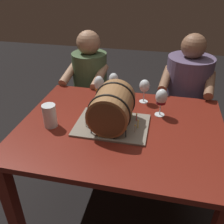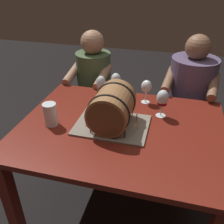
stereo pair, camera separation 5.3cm
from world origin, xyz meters
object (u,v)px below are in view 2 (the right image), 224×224
object	(u,v)px
barrel_cake	(112,109)
wine_glass_rose	(116,80)
beer_pint	(50,115)
dining_table	(120,140)
wine_glass_empty	(146,87)
wine_glass_red	(163,99)
person_seated_left	(94,97)
person_seated_right	(188,105)
wine_glass_amber	(101,84)

from	to	relation	value
barrel_cake	wine_glass_rose	world-z (taller)	barrel_cake
barrel_cake	beer_pint	xyz separation A→B (m)	(-0.37, -0.08, -0.06)
dining_table	barrel_cake	size ratio (longest dim) A/B	2.83
wine_glass_empty	beer_pint	xyz separation A→B (m)	(-0.53, -0.44, -0.06)
wine_glass_red	person_seated_left	size ratio (longest dim) A/B	0.17
wine_glass_rose	person_seated_right	size ratio (longest dim) A/B	0.16
wine_glass_amber	wine_glass_rose	size ratio (longest dim) A/B	1.06
wine_glass_red	dining_table	bearing A→B (deg)	-139.94
wine_glass_empty	barrel_cake	bearing A→B (deg)	-113.49
dining_table	person_seated_right	size ratio (longest dim) A/B	1.10
wine_glass_amber	wine_glass_rose	world-z (taller)	wine_glass_amber
wine_glass_empty	wine_glass_rose	distance (m)	0.24
barrel_cake	wine_glass_amber	bearing A→B (deg)	117.74
dining_table	wine_glass_red	bearing A→B (deg)	40.06
person_seated_left	person_seated_right	world-z (taller)	person_seated_right
dining_table	wine_glass_amber	world-z (taller)	wine_glass_amber
wine_glass_red	person_seated_right	xyz separation A→B (m)	(0.20, 0.56, -0.32)
wine_glass_red	beer_pint	bearing A→B (deg)	-157.02
barrel_cake	person_seated_left	world-z (taller)	person_seated_left
person_seated_left	wine_glass_rose	bearing A→B (deg)	-49.50
person_seated_left	barrel_cake	bearing A→B (deg)	-63.66
wine_glass_red	person_seated_left	bearing A→B (deg)	139.55
person_seated_left	wine_glass_red	bearing A→B (deg)	-40.45
beer_pint	dining_table	bearing A→B (deg)	11.39
beer_pint	person_seated_left	size ratio (longest dim) A/B	0.13
dining_table	wine_glass_red	distance (m)	0.38
beer_pint	person_seated_left	xyz separation A→B (m)	(-0.00, 0.84, -0.30)
dining_table	wine_glass_empty	bearing A→B (deg)	74.00
person_seated_left	person_seated_right	xyz separation A→B (m)	(0.86, 0.00, 0.04)
dining_table	wine_glass_empty	world-z (taller)	wine_glass_empty
wine_glass_red	wine_glass_empty	xyz separation A→B (m)	(-0.13, 0.16, -0.01)
wine_glass_amber	person_seated_left	world-z (taller)	person_seated_left
wine_glass_red	person_seated_left	distance (m)	0.93
person_seated_left	beer_pint	bearing A→B (deg)	-89.83
beer_pint	person_seated_right	world-z (taller)	person_seated_right
beer_pint	person_seated_left	distance (m)	0.89
dining_table	wine_glass_rose	size ratio (longest dim) A/B	7.01
wine_glass_empty	beer_pint	bearing A→B (deg)	-140.21
barrel_cake	wine_glass_rose	xyz separation A→B (m)	(-0.08, 0.41, 0.00)
person_seated_right	wine_glass_empty	bearing A→B (deg)	-129.40
wine_glass_empty	person_seated_right	bearing A→B (deg)	50.60
wine_glass_rose	wine_glass_red	bearing A→B (deg)	-30.66
dining_table	barrel_cake	xyz separation A→B (m)	(-0.05, -0.01, 0.23)
beer_pint	wine_glass_rose	bearing A→B (deg)	59.25
barrel_cake	person_seated_right	bearing A→B (deg)	57.46
dining_table	wine_glass_rose	distance (m)	0.48
person_seated_right	wine_glass_amber	bearing A→B (deg)	-145.33
barrel_cake	person_seated_left	xyz separation A→B (m)	(-0.37, 0.76, -0.35)
wine_glass_amber	wine_glass_red	distance (m)	0.46
barrel_cake	person_seated_left	size ratio (longest dim) A/B	0.39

